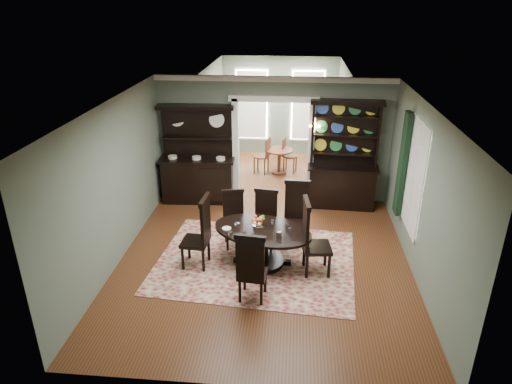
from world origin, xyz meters
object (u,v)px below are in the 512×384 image
Objects in this scene: dining_table at (262,240)px; welsh_dresser at (343,169)px; parlor_table at (279,158)px; sideboard at (198,169)px.

welsh_dresser is (1.67, 2.77, 0.41)m from dining_table.
welsh_dresser is at bearing -51.70° from parlor_table.
sideboard reaches higher than parlor_table.
welsh_dresser is (3.45, -0.00, 0.10)m from sideboard.
sideboard is 3.10× the size of parlor_table.
sideboard is 0.93× the size of welsh_dresser.
welsh_dresser reaches higher than sideboard.
dining_table is 4.75m from parlor_table.
dining_table is 3.30m from sideboard.
welsh_dresser is 3.35× the size of parlor_table.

